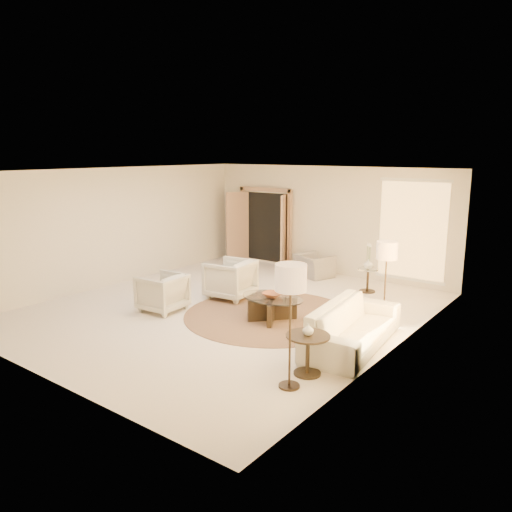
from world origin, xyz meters
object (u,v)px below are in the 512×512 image
Objects in this scene: armchair_left at (230,277)px; end_vase at (308,330)px; accent_chair at (314,262)px; floor_lamp_near at (387,254)px; end_table at (308,347)px; side_table at (368,278)px; armchair_right at (162,291)px; side_vase at (368,264)px; bowl at (273,295)px; floor_lamp_far at (291,283)px; coffee_table at (272,306)px; sofa at (353,326)px.

end_vase is at bearing 48.99° from armchair_left.
accent_chair is 3.86m from floor_lamp_near.
end_table is 1.15× the size of side_table.
armchair_right is 4.67m from side_vase.
side_vase is at bearing 128.70° from armchair_left.
end_table is 2.39m from bowl.
armchair_left is at bearing 145.85° from end_vase.
armchair_left is 2.56× the size of bowl.
floor_lamp_near is 0.91× the size of floor_lamp_far.
floor_lamp_far is at bearing 43.72° from armchair_left.
floor_lamp_near reaches higher than end_vase.
accent_chair is at bearing 117.54° from floor_lamp_far.
end_vase is at bearing -42.55° from coffee_table.
end_vase is (1.15, -4.55, 0.35)m from side_table.
end_table is at bearing 74.56° from armchair_right.
armchair_right is at bearing -158.38° from bowl.
side_table is 0.32× the size of floor_lamp_far.
accent_chair is at bearing 162.81° from armchair_left.
armchair_right is 4.96× the size of end_vase.
side_table is (0.60, 2.93, 0.04)m from coffee_table.
floor_lamp_near reaches higher than end_table.
side_vase reaches higher than end_table.
end_table is (-0.03, -1.38, 0.06)m from sofa.
accent_chair is 1.80m from side_vase.
floor_lamp_near reaches higher than sofa.
armchair_left is 4.29× the size of side_vase.
armchair_right is 0.53× the size of floor_lamp_near.
floor_lamp_far reaches higher than side_table.
sofa is at bearing 89.31° from floor_lamp_far.
floor_lamp_far reaches higher than side_vase.
end_table is 0.37× the size of floor_lamp_far.
floor_lamp_near is at bearing 30.58° from bowl.
end_table is (2.87, -5.03, 0.02)m from accent_chair.
armchair_right is at bearing -154.12° from floor_lamp_near.
end_table is at bearing -42.55° from coffee_table.
end_vase is (3.37, -2.29, 0.21)m from armchair_left.
end_vase reaches higher than end_table.
bowl is at bearing -90.00° from coffee_table.
armchair_left is 1.76m from coffee_table.
accent_chair is 0.56× the size of floor_lamp_near.
side_table is 2.53× the size of side_vase.
side_vase is at bearing 139.86° from armchair_right.
sofa is 1.53× the size of floor_lamp_near.
armchair_left is 0.66× the size of coffee_table.
coffee_table is 6.49× the size of side_vase.
side_vase is at bearing 122.22° from floor_lamp_near.
sofa is at bearing -69.44° from side_vase.
bowl is at bearing 130.02° from floor_lamp_far.
sofa is 14.36× the size of end_vase.
floor_lamp_far is at bearing -49.98° from coffee_table.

